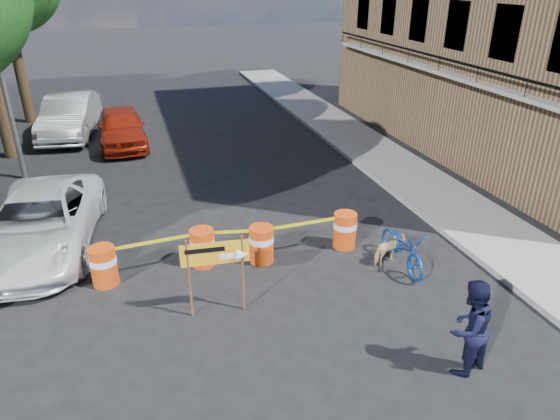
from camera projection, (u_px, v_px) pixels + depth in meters
ground at (282, 315)px, 9.95m from camera, size 120.00×120.00×0.00m
sidewalk_east at (405, 174)px, 16.73m from camera, size 2.40×40.00×0.15m
barrel_far_left at (104, 265)px, 10.77m from camera, size 0.58×0.58×0.90m
barrel_mid_left at (202, 247)px, 11.50m from camera, size 0.58×0.58×0.90m
barrel_mid_right at (261, 244)px, 11.63m from camera, size 0.58×0.58×0.90m
barrel_far_right at (345, 229)px, 12.27m from camera, size 0.58×0.58×0.90m
detour_sign at (224, 259)px, 9.54m from camera, size 1.32×0.27×1.70m
pedestrian at (469, 328)px, 8.23m from camera, size 1.02×0.89×1.77m
bicycle at (405, 230)px, 11.25m from camera, size 0.67×1.00×1.88m
dog at (389, 250)px, 11.63m from camera, size 0.89×0.66×0.68m
suv_white at (41, 222)px, 12.05m from camera, size 2.99×5.47×1.45m
sedan_red at (121, 127)px, 19.44m from camera, size 1.92×4.39×1.47m
sedan_silver at (70, 116)px, 20.61m from camera, size 2.38×5.27×1.68m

